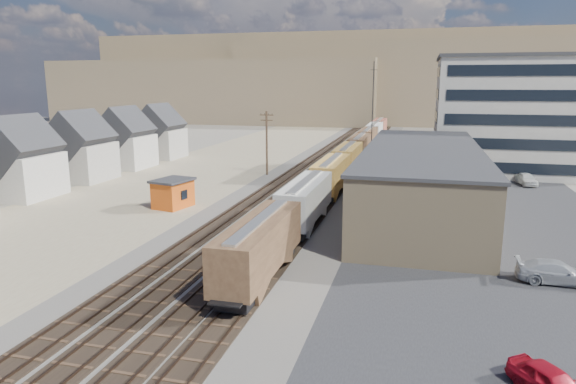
% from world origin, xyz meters
% --- Properties ---
extents(ground, '(300.00, 300.00, 0.00)m').
position_xyz_m(ground, '(0.00, 0.00, 0.00)').
color(ground, '#6B6356').
rests_on(ground, ground).
extents(ballast_bed, '(18.00, 200.00, 0.06)m').
position_xyz_m(ballast_bed, '(0.00, 50.00, 0.03)').
color(ballast_bed, '#4C4742').
rests_on(ballast_bed, ground).
extents(dirt_yard, '(24.00, 180.00, 0.03)m').
position_xyz_m(dirt_yard, '(-20.00, 40.00, 0.01)').
color(dirt_yard, '#85745B').
rests_on(dirt_yard, ground).
extents(asphalt_lot, '(26.00, 120.00, 0.04)m').
position_xyz_m(asphalt_lot, '(22.00, 35.00, 0.02)').
color(asphalt_lot, '#232326').
rests_on(asphalt_lot, ground).
extents(rail_tracks, '(11.40, 200.00, 0.24)m').
position_xyz_m(rail_tracks, '(-0.55, 50.00, 0.11)').
color(rail_tracks, black).
rests_on(rail_tracks, ground).
extents(freight_train, '(3.00, 119.74, 4.46)m').
position_xyz_m(freight_train, '(3.80, 52.78, 2.79)').
color(freight_train, black).
rests_on(freight_train, ground).
extents(warehouse, '(12.40, 40.40, 7.25)m').
position_xyz_m(warehouse, '(14.98, 25.00, 3.65)').
color(warehouse, tan).
rests_on(warehouse, ground).
extents(office_tower, '(22.60, 18.60, 18.45)m').
position_xyz_m(office_tower, '(27.95, 54.95, 9.26)').
color(office_tower, '#9E998E').
rests_on(office_tower, ground).
extents(utility_pole_north, '(2.20, 0.32, 10.00)m').
position_xyz_m(utility_pole_north, '(-8.50, 42.00, 5.30)').
color(utility_pole_north, '#382619').
rests_on(utility_pole_north, ground).
extents(radio_mast, '(1.20, 0.16, 18.00)m').
position_xyz_m(radio_mast, '(6.00, 60.00, 9.12)').
color(radio_mast, black).
rests_on(radio_mast, ground).
extents(townhouse_row, '(8.15, 68.16, 10.47)m').
position_xyz_m(townhouse_row, '(-34.00, 25.00, 4.34)').
color(townhouse_row, '#B7B2A8').
rests_on(townhouse_row, ground).
extents(hills_north, '(265.00, 80.00, 32.00)m').
position_xyz_m(hills_north, '(0.17, 167.92, 14.10)').
color(hills_north, brown).
rests_on(hills_north, ground).
extents(maintenance_shed, '(4.44, 5.24, 3.37)m').
position_xyz_m(maintenance_shed, '(-12.89, 18.77, 1.73)').
color(maintenance_shed, '#CB5013').
rests_on(maintenance_shed, ground).
extents(parked_car_red, '(3.99, 4.46, 1.46)m').
position_xyz_m(parked_car_red, '(21.14, -10.64, 0.73)').
color(parked_car_red, '#AA0F20').
rests_on(parked_car_red, ground).
extents(parked_car_white, '(2.47, 5.17, 1.64)m').
position_xyz_m(parked_car_white, '(19.62, 8.33, 0.82)').
color(parked_car_white, silver).
rests_on(parked_car_white, ground).
extents(parked_car_silver, '(5.68, 2.41, 1.63)m').
position_xyz_m(parked_car_silver, '(24.78, 4.62, 0.82)').
color(parked_car_silver, '#9A9CA1').
rests_on(parked_car_silver, ground).
extents(parked_car_blue, '(4.95, 6.45, 1.63)m').
position_xyz_m(parked_car_blue, '(22.88, 57.96, 0.81)').
color(parked_car_blue, navy).
rests_on(parked_car_blue, ground).
extents(parked_car_far, '(2.69, 5.21, 1.69)m').
position_xyz_m(parked_car_far, '(29.57, 43.58, 0.85)').
color(parked_car_far, silver).
rests_on(parked_car_far, ground).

